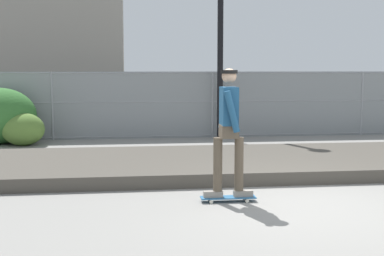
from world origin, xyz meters
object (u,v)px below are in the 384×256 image
(skateboard, at_px, (228,198))
(parked_car_mid, at_px, (257,102))
(skater, at_px, (229,124))
(parked_car_near, at_px, (48,103))
(shrub_center, at_px, (23,129))

(skateboard, distance_m, parked_car_mid, 9.81)
(skater, height_order, parked_car_near, skater)
(skater, distance_m, parked_car_near, 10.51)
(skateboard, xyz_separation_m, parked_car_mid, (2.82, 9.36, 0.78))
(parked_car_near, distance_m, parked_car_mid, 6.78)
(skater, xyz_separation_m, parked_car_near, (-3.95, 9.74, -0.29))
(skateboard, bearing_deg, shrub_center, 123.49)
(skateboard, xyz_separation_m, shrub_center, (-4.04, 6.11, 0.36))
(skater, distance_m, shrub_center, 7.36)
(shrub_center, bearing_deg, parked_car_near, 88.52)
(parked_car_mid, xyz_separation_m, shrub_center, (-6.86, -3.25, -0.42))
(parked_car_near, height_order, parked_car_mid, same)
(skateboard, height_order, parked_car_near, parked_car_near)
(skateboard, height_order, shrub_center, shrub_center)
(skateboard, xyz_separation_m, skater, (-0.00, 0.00, 1.07))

